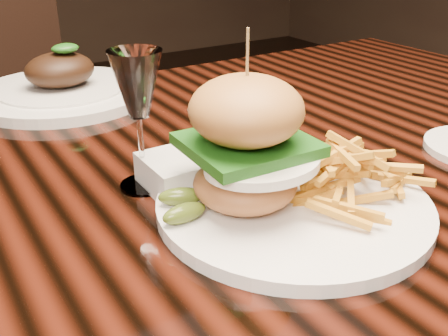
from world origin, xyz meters
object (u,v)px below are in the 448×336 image
dining_table (196,214)px  chair_far (11,124)px  wine_glass (137,90)px  far_dish (62,88)px  burger_plate (287,169)px

dining_table → chair_far: bearing=95.0°
wine_glass → far_dish: bearing=87.1°
dining_table → chair_far: chair_far is taller
dining_table → far_dish: bearing=99.7°
burger_plate → far_dish: burger_plate is taller
wine_glass → chair_far: size_ratio=0.17×
far_dish → wine_glass: bearing=-92.9°
chair_far → far_dish: bearing=-101.1°
dining_table → far_dish: size_ratio=5.09×
burger_plate → chair_far: 1.09m
burger_plate → wine_glass: bearing=141.9°
burger_plate → wine_glass: size_ratio=1.82×
dining_table → burger_plate: burger_plate is taller
far_dish → dining_table: bearing=-80.3°
chair_far → wine_glass: bearing=-103.1°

